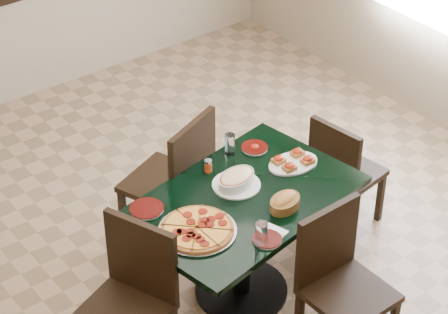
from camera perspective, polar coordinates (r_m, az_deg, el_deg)
floor at (r=5.63m, az=-0.73°, el=-7.80°), size 5.50×5.50×0.00m
main_table at (r=5.15m, az=1.21°, el=-4.23°), size 1.48×1.09×0.75m
chair_far at (r=5.52m, az=-3.06°, el=-1.26°), size 0.61×0.61×1.00m
chair_near at (r=4.91m, az=7.51°, el=-7.70°), size 0.44×0.44×0.93m
chair_right at (r=5.79m, az=7.70°, el=-0.80°), size 0.45×0.45×0.85m
chair_left at (r=4.77m, az=-6.08°, el=-8.88°), size 0.58×0.58×0.95m
pepperoni_pizza at (r=4.79m, az=-1.76°, el=-4.74°), size 0.44×0.44×0.04m
lasagna_casserole at (r=5.10m, az=0.81°, el=-1.47°), size 0.29×0.29×0.09m
bread_basket at (r=4.95m, az=4.00°, el=-2.95°), size 0.24×0.19×0.09m
bruschetta_platter at (r=5.30m, az=4.54°, el=-0.28°), size 0.35×0.26×0.05m
side_plate_near at (r=4.74m, az=2.83°, el=-5.40°), size 0.16×0.16×0.02m
side_plate_far_r at (r=5.44m, az=2.01°, el=0.63°), size 0.17×0.17×0.03m
side_plate_far_l at (r=4.96m, az=-5.07°, el=-3.39°), size 0.20×0.20×0.02m
napkin_setting at (r=4.79m, az=3.17°, el=-4.99°), size 0.17×0.17×0.01m
water_glass_a at (r=5.36m, az=0.39°, el=0.84°), size 0.06×0.06×0.14m
water_glass_b at (r=4.67m, az=2.47°, el=-5.08°), size 0.07×0.07×0.15m
pepper_shaker at (r=5.22m, az=-1.04°, el=-0.56°), size 0.05×0.05×0.08m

